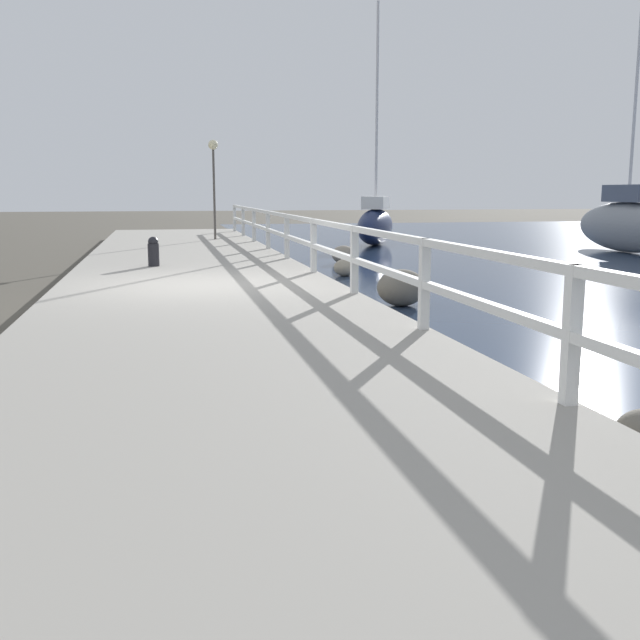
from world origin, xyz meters
name	(u,v)px	position (x,y,z in m)	size (l,w,h in m)	color
ground_plane	(200,306)	(0.00, 0.00, 0.00)	(120.00, 120.00, 0.00)	#4C473D
dock_walkway	(200,295)	(0.00, 0.00, 0.17)	(4.49, 36.00, 0.34)	#9E998E
railing	(332,241)	(2.14, 0.00, 1.01)	(0.10, 32.50, 0.97)	white
boulder_water_edge	(401,288)	(3.13, -0.66, 0.29)	(0.78, 0.70, 0.59)	#666056
boulder_upstream	(343,254)	(3.94, 6.48, 0.23)	(0.60, 0.54, 0.45)	gray
boulder_downstream	(345,268)	(3.28, 3.67, 0.18)	(0.49, 0.44, 0.37)	gray
mooring_bollard	(153,251)	(-0.73, 3.22, 0.63)	(0.22, 0.22, 0.58)	black
dock_lamp	(213,162)	(1.08, 11.48, 2.69)	(0.30, 0.30, 3.01)	#514C47
sailboat_gray	(627,224)	(13.07, 8.15, 0.85)	(1.13, 5.25, 7.53)	gray
sailboat_navy	(375,224)	(6.61, 12.77, 0.72)	(2.65, 4.15, 7.90)	#192347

